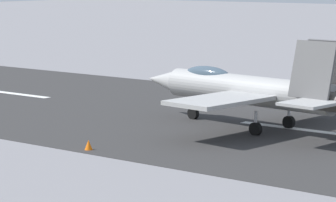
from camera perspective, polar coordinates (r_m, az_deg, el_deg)
ground_plane at (r=52.19m, az=8.31°, el=-1.83°), size 400.00×400.00×0.00m
runway_strip at (r=52.18m, az=8.32°, el=-1.82°), size 240.00×26.00×0.02m
fighter_jet at (r=51.69m, az=5.50°, el=0.78°), size 16.29×13.93×5.56m
crew_person at (r=68.06m, az=2.83°, el=1.35°), size 0.65×0.43×1.70m
marker_cone_mid at (r=45.55m, az=-5.28°, el=-2.92°), size 0.44×0.44×0.55m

